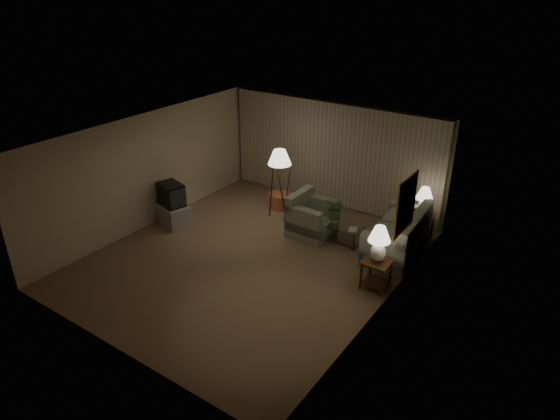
% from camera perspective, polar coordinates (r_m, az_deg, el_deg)
% --- Properties ---
extents(ground, '(7.00, 7.00, 0.00)m').
position_cam_1_polar(ground, '(10.78, -3.31, -5.50)').
color(ground, olive).
rests_on(ground, ground).
extents(room_shell, '(6.04, 7.02, 2.72)m').
position_cam_1_polar(room_shell, '(11.11, 1.32, 5.55)').
color(room_shell, beige).
rests_on(room_shell, ground).
extents(sofa, '(2.03, 1.20, 0.85)m').
position_cam_1_polar(sofa, '(10.93, 13.19, -3.17)').
color(sofa, gray).
rests_on(sofa, ground).
extents(armchair, '(0.98, 0.93, 0.80)m').
position_cam_1_polar(armchair, '(11.51, 3.72, -1.08)').
color(armchair, gray).
rests_on(armchair, ground).
extents(side_table_near, '(0.52, 0.52, 0.60)m').
position_cam_1_polar(side_table_near, '(9.80, 10.95, -6.67)').
color(side_table_near, '#331F0D').
rests_on(side_table_near, ground).
extents(side_table_far, '(0.53, 0.45, 0.60)m').
position_cam_1_polar(side_table_far, '(11.78, 15.80, -1.38)').
color(side_table_far, '#331F0D').
rests_on(side_table_far, ground).
extents(table_lamp_near, '(0.42, 0.42, 0.73)m').
position_cam_1_polar(table_lamp_near, '(9.48, 11.26, -3.49)').
color(table_lamp_near, silver).
rests_on(table_lamp_near, side_table_near).
extents(table_lamp_far, '(0.39, 0.39, 0.67)m').
position_cam_1_polar(table_lamp_far, '(11.53, 16.15, 1.23)').
color(table_lamp_far, silver).
rests_on(table_lamp_far, side_table_far).
extents(coffee_table, '(1.05, 0.57, 0.41)m').
position_cam_1_polar(coffee_table, '(11.37, 6.92, -2.29)').
color(coffee_table, silver).
rests_on(coffee_table, ground).
extents(tv_cabinet, '(1.18, 1.03, 0.50)m').
position_cam_1_polar(tv_cabinet, '(12.35, -12.10, -0.45)').
color(tv_cabinet, '#98989A').
rests_on(tv_cabinet, ground).
extents(crt_tv, '(0.88, 0.80, 0.54)m').
position_cam_1_polar(crt_tv, '(12.14, -12.33, 1.76)').
color(crt_tv, black).
rests_on(crt_tv, tv_cabinet).
extents(floor_lamp, '(0.57, 0.57, 1.75)m').
position_cam_1_polar(floor_lamp, '(12.14, -0.04, 3.15)').
color(floor_lamp, '#331F0D').
rests_on(floor_lamp, ground).
extents(ottoman, '(0.70, 0.70, 0.39)m').
position_cam_1_polar(ottoman, '(12.92, 0.02, 1.11)').
color(ottoman, '#AF5B3B').
rests_on(ottoman, ground).
extents(vase, '(0.17, 0.17, 0.16)m').
position_cam_1_polar(vase, '(11.33, 6.32, -1.12)').
color(vase, white).
rests_on(vase, coffee_table).
extents(flowers, '(0.58, 0.54, 0.54)m').
position_cam_1_polar(flowers, '(11.18, 6.40, 0.47)').
color(flowers, '#417433').
rests_on(flowers, vase).
extents(book, '(0.25, 0.29, 0.02)m').
position_cam_1_polar(book, '(11.12, 7.85, -2.16)').
color(book, olive).
rests_on(book, coffee_table).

